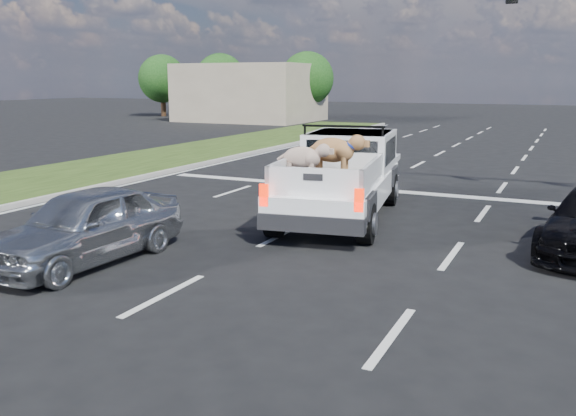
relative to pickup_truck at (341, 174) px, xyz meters
The scene contains 10 objects.
ground 6.43m from the pickup_truck, 78.59° to the right, with size 160.00×160.00×0.00m, color black.
road_markings 1.64m from the pickup_truck, 15.19° to the left, with size 17.75×60.00×0.01m.
grass_median_left 10.29m from the pickup_truck, behind, with size 5.00×60.00×0.10m, color #243B12.
curb_left 7.85m from the pickup_truck, behind, with size 0.15×60.00×0.14m, color #A6A198.
building_left 35.21m from the pickup_truck, 122.19° to the left, with size 10.00×8.00×4.40m, color tan.
tree_far_a 42.91m from the pickup_truck, 132.13° to the left, with size 4.20×4.20×5.40m.
tree_far_b 39.15m from the pickup_truck, 125.59° to the left, with size 4.20×4.20×5.40m.
tree_far_c 35.11m from the pickup_truck, 114.89° to the left, with size 4.20×4.20×5.40m.
pickup_truck is the anchor object (origin of this frame).
silver_sedan 6.07m from the pickup_truck, 117.28° to the right, with size 1.57×3.90×1.33m, color #ACAFB3.
Camera 1 is at (3.64, -7.03, 3.16)m, focal length 38.00 mm.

